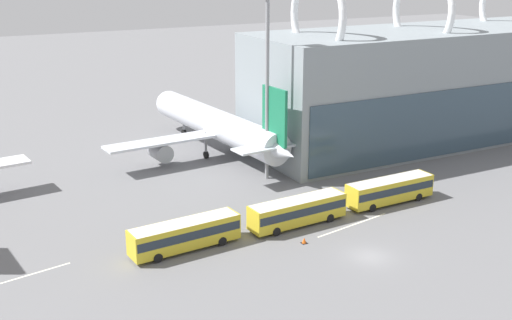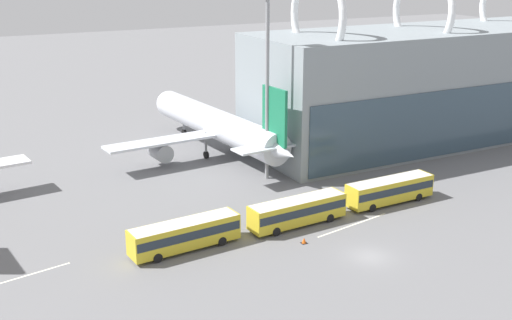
% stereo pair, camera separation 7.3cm
% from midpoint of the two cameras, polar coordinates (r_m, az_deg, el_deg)
% --- Properties ---
extents(ground_plane, '(440.00, 440.00, 0.00)m').
position_cam_midpoint_polar(ground_plane, '(67.44, 10.14, -8.45)').
color(ground_plane, slate).
extents(airliner_at_gate_far, '(37.43, 40.10, 12.96)m').
position_cam_midpoint_polar(airliner_at_gate_far, '(98.79, -3.16, 3.03)').
color(airliner_at_gate_far, silver).
rests_on(airliner_at_gate_far, ground_plane).
extents(airliner_parked_remote, '(36.48, 36.13, 16.33)m').
position_cam_midpoint_polar(airliner_parked_remote, '(129.63, 15.82, 6.41)').
color(airliner_parked_remote, silver).
rests_on(airliner_parked_remote, ground_plane).
extents(shuttle_bus_0, '(12.12, 3.66, 3.10)m').
position_cam_midpoint_polar(shuttle_bus_0, '(67.59, -6.31, -6.49)').
color(shuttle_bus_0, gold).
rests_on(shuttle_bus_0, ground_plane).
extents(shuttle_bus_1, '(12.09, 3.47, 3.10)m').
position_cam_midpoint_polar(shuttle_bus_1, '(73.25, 3.73, -4.47)').
color(shuttle_bus_1, gold).
rests_on(shuttle_bus_1, ground_plane).
extents(shuttle_bus_2, '(12.01, 3.04, 3.10)m').
position_cam_midpoint_polar(shuttle_bus_2, '(81.27, 11.83, -2.55)').
color(shuttle_bus_2, gold).
rests_on(shuttle_bus_2, ground_plane).
extents(floodlight_mast, '(2.34, 2.34, 25.55)m').
position_cam_midpoint_polar(floodlight_mast, '(85.05, 1.04, 8.93)').
color(floodlight_mast, gray).
rests_on(floodlight_mast, ground_plane).
extents(lane_stripe_1, '(10.92, 2.22, 0.01)m').
position_cam_midpoint_polar(lane_stripe_1, '(74.62, 8.62, -5.73)').
color(lane_stripe_1, silver).
rests_on(lane_stripe_1, ground_plane).
extents(lane_stripe_2, '(10.60, 0.89, 0.01)m').
position_cam_midpoint_polar(lane_stripe_2, '(82.67, 11.42, -3.53)').
color(lane_stripe_2, silver).
rests_on(lane_stripe_2, ground_plane).
extents(lane_stripe_3, '(10.11, 2.13, 0.01)m').
position_cam_midpoint_polar(lane_stripe_3, '(66.32, -20.31, -9.80)').
color(lane_stripe_3, silver).
rests_on(lane_stripe_3, ground_plane).
extents(traffic_cone_0, '(0.64, 0.64, 0.64)m').
position_cam_midpoint_polar(traffic_cone_0, '(69.39, 4.32, -7.15)').
color(traffic_cone_0, black).
rests_on(traffic_cone_0, ground_plane).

